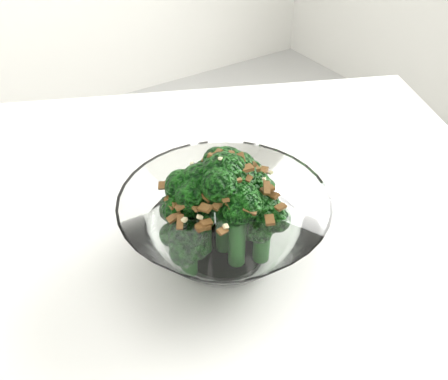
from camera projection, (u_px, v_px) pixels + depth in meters
broccoli_dish at (224, 220)px, 0.49m from camera, size 0.20×0.20×0.13m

